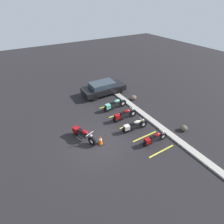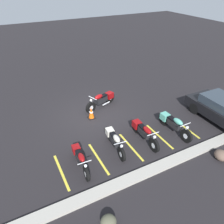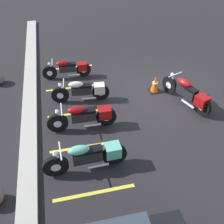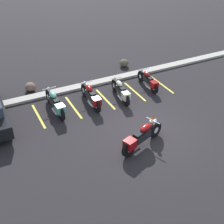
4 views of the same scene
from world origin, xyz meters
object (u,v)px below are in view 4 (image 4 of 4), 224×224
motorcycle_maroon_featured (141,137)px  parked_bike_0 (55,103)px  landscape_rock_0 (30,87)px  traffic_cone (152,122)px  landscape_rock_1 (124,63)px  parked_bike_3 (149,81)px  parked_bike_2 (121,91)px  parked_bike_1 (91,96)px

motorcycle_maroon_featured → parked_bike_0: size_ratio=0.96×
landscape_rock_0 → traffic_cone: bearing=-56.1°
landscape_rock_1 → traffic_cone: size_ratio=0.76×
motorcycle_maroon_featured → parked_bike_3: bearing=34.2°
landscape_rock_1 → traffic_cone: 6.27m
traffic_cone → parked_bike_2: bearing=89.7°
parked_bike_2 → parked_bike_3: parked_bike_2 is taller
motorcycle_maroon_featured → parked_bike_3: 4.86m
parked_bike_3 → parked_bike_2: bearing=103.8°
motorcycle_maroon_featured → parked_bike_2: 3.74m
parked_bike_0 → parked_bike_3: bearing=-90.8°
parked_bike_0 → parked_bike_1: bearing=-96.2°
motorcycle_maroon_featured → landscape_rock_1: 7.43m
landscape_rock_0 → traffic_cone: size_ratio=0.87×
motorcycle_maroon_featured → landscape_rock_0: size_ratio=3.63×
landscape_rock_1 → parked_bike_3: bearing=-92.7°
parked_bike_0 → parked_bike_1: size_ratio=1.03×
traffic_cone → landscape_rock_0: bearing=123.9°
parked_bike_2 → traffic_cone: parked_bike_2 is taller
motorcycle_maroon_featured → parked_bike_0: (-2.12, 3.86, -0.00)m
parked_bike_0 → parked_bike_1: (1.69, -0.14, -0.01)m
motorcycle_maroon_featured → traffic_cone: motorcycle_maroon_featured is taller
parked_bike_0 → landscape_rock_1: 5.90m
parked_bike_3 → parked_bike_1: bearing=96.4°
motorcycle_maroon_featured → landscape_rock_0: motorcycle_maroon_featured is taller
traffic_cone → landscape_rock_1: bearing=72.1°
parked_bike_1 → parked_bike_3: bearing=-85.0°
parked_bike_1 → parked_bike_3: (3.28, 0.20, -0.05)m
landscape_rock_1 → traffic_cone: bearing=-107.9°
parked_bike_0 → parked_bike_2: 3.21m
parked_bike_0 → landscape_rock_0: 2.58m
motorcycle_maroon_featured → traffic_cone: (1.06, 0.83, -0.15)m
parked_bike_2 → landscape_rock_0: parked_bike_2 is taller
parked_bike_1 → parked_bike_3: 3.29m
landscape_rock_1 → parked_bike_2: bearing=-120.8°
parked_bike_3 → landscape_rock_0: 6.03m
landscape_rock_0 → traffic_cone: traffic_cone is taller
parked_bike_3 → landscape_rock_1: parked_bike_3 is taller
parked_bike_0 → parked_bike_1: 1.70m
motorcycle_maroon_featured → traffic_cone: 1.35m
parked_bike_1 → landscape_rock_1: 4.60m
parked_bike_3 → traffic_cone: size_ratio=2.87×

